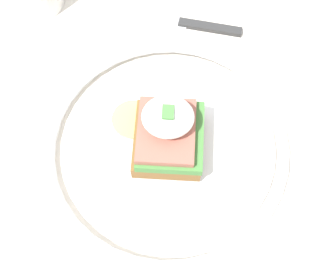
% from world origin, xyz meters
% --- Properties ---
extents(ground_plane, '(6.00, 6.00, 0.00)m').
position_xyz_m(ground_plane, '(0.00, 0.00, 0.00)').
color(ground_plane, '#9E9993').
extents(dining_table, '(0.81, 0.72, 0.77)m').
position_xyz_m(dining_table, '(0.00, 0.00, 0.62)').
color(dining_table, beige).
rests_on(dining_table, ground_plane).
extents(plate, '(0.28, 0.28, 0.02)m').
position_xyz_m(plate, '(-0.01, 0.05, 0.78)').
color(plate, white).
rests_on(plate, dining_table).
extents(sandwich, '(0.10, 0.11, 0.08)m').
position_xyz_m(sandwich, '(-0.01, 0.05, 0.81)').
color(sandwich, brown).
rests_on(sandwich, plate).
extents(knife, '(0.04, 0.18, 0.01)m').
position_xyz_m(knife, '(0.17, 0.03, 0.77)').
color(knife, '#2D2D2D').
rests_on(knife, dining_table).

